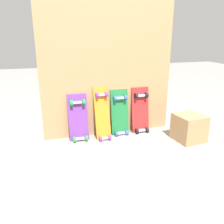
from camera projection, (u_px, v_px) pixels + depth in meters
ground_plane at (110, 134)px, 2.76m from camera, size 12.00×12.00×0.00m
plywood_wall_panel at (108, 56)px, 2.54m from camera, size 1.47×0.04×1.76m
skateboard_purple at (78, 121)px, 2.57m from camera, size 0.21×0.18×0.56m
skateboard_orange at (103, 117)px, 2.60m from camera, size 0.16×0.22×0.63m
skateboard_green at (120, 115)px, 2.71m from camera, size 0.20×0.15×0.58m
skateboard_red at (140, 113)px, 2.78m from camera, size 0.20×0.15×0.59m
wooden_crate at (189, 128)px, 2.57m from camera, size 0.32×0.32×0.29m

